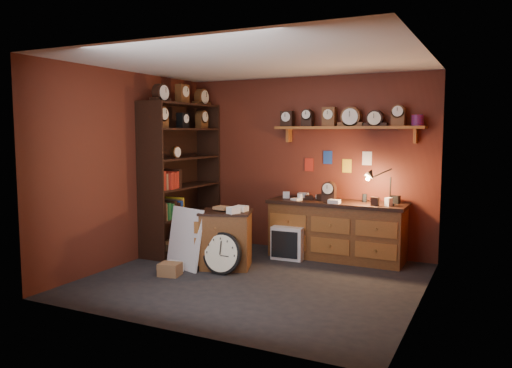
% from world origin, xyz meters
% --- Properties ---
extents(floor, '(4.00, 4.00, 0.00)m').
position_xyz_m(floor, '(0.00, 0.00, 0.00)').
color(floor, black).
rests_on(floor, ground).
extents(room_shell, '(4.02, 3.62, 2.71)m').
position_xyz_m(room_shell, '(0.04, 0.11, 1.72)').
color(room_shell, '#5B2315').
rests_on(room_shell, ground).
extents(shelving_unit, '(0.47, 1.60, 2.58)m').
position_xyz_m(shelving_unit, '(-1.79, 0.98, 1.25)').
color(shelving_unit, black).
rests_on(shelving_unit, ground).
extents(workbench, '(2.00, 0.66, 1.36)m').
position_xyz_m(workbench, '(0.61, 1.47, 0.47)').
color(workbench, brown).
rests_on(workbench, ground).
extents(low_cabinet, '(0.84, 0.78, 0.87)m').
position_xyz_m(low_cabinet, '(-0.61, 0.35, 0.42)').
color(low_cabinet, brown).
rests_on(low_cabinet, ground).
extents(big_round_clock, '(0.55, 0.18, 0.55)m').
position_xyz_m(big_round_clock, '(-0.50, 0.05, 0.27)').
color(big_round_clock, black).
rests_on(big_round_clock, ground).
extents(white_panel, '(0.66, 0.36, 0.84)m').
position_xyz_m(white_panel, '(-1.09, 0.07, 0.00)').
color(white_panel, silver).
rests_on(white_panel, ground).
extents(mini_fridge, '(0.49, 0.50, 0.48)m').
position_xyz_m(mini_fridge, '(-0.02, 1.24, 0.24)').
color(mini_fridge, silver).
rests_on(mini_fridge, ground).
extents(floor_box_a, '(0.30, 0.27, 0.16)m').
position_xyz_m(floor_box_a, '(-1.06, -0.32, 0.08)').
color(floor_box_a, olive).
rests_on(floor_box_a, ground).
extents(floor_box_b, '(0.25, 0.29, 0.14)m').
position_xyz_m(floor_box_b, '(-1.13, -0.22, 0.07)').
color(floor_box_b, white).
rests_on(floor_box_b, ground).
extents(floor_box_c, '(0.32, 0.30, 0.18)m').
position_xyz_m(floor_box_c, '(-1.11, 1.13, 0.09)').
color(floor_box_c, olive).
rests_on(floor_box_c, ground).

